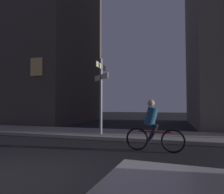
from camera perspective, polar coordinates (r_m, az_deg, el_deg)
ground_plane at (r=4.55m, az=-28.16°, el=-20.42°), size 80.00×80.00×0.00m
sidewalk_kerb at (r=9.66m, az=-1.75°, el=-10.57°), size 40.00×2.85×0.14m
signpost at (r=9.06m, az=-3.21°, el=2.25°), size 1.01×1.25×3.45m
cyclist at (r=6.32m, az=11.74°, el=-8.58°), size 1.82×0.35×1.61m
building_left_block at (r=20.54m, az=-23.13°, el=11.92°), size 11.53×8.65×12.95m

